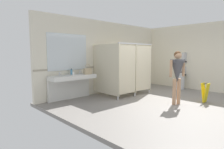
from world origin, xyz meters
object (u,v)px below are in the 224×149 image
object	(u,v)px
trash_bin	(180,80)
handbag	(88,71)
wet_floor_sign	(205,93)
paper_towel_dispenser_lower	(184,71)
soap_dispenser	(71,72)
paper_towel_dispenser_upper	(185,58)
paper_cup	(73,74)
person_standing	(177,71)

from	to	relation	value
trash_bin	handbag	distance (m)	4.27
trash_bin	handbag	bearing A→B (deg)	160.54
handbag	wet_floor_sign	xyz separation A→B (m)	(2.35, -3.08, -0.64)
paper_towel_dispenser_lower	soap_dispenser	world-z (taller)	soap_dispenser
paper_towel_dispenser_upper	trash_bin	world-z (taller)	paper_towel_dispenser_upper
trash_bin	handbag	size ratio (longest dim) A/B	2.17
paper_towel_dispenser_lower	handbag	world-z (taller)	handbag
paper_towel_dispenser_lower	wet_floor_sign	size ratio (longest dim) A/B	0.68
paper_towel_dispenser_upper	handbag	distance (m)	4.58
paper_cup	paper_towel_dispenser_lower	bearing A→B (deg)	-16.72
paper_towel_dispenser_lower	person_standing	bearing A→B (deg)	-157.95
paper_towel_dispenser_lower	trash_bin	size ratio (longest dim) A/B	0.55
paper_towel_dispenser_lower	person_standing	world-z (taller)	person_standing
paper_towel_dispenser_upper	handbag	size ratio (longest dim) A/B	1.31
paper_cup	wet_floor_sign	world-z (taller)	paper_cup
trash_bin	handbag	world-z (taller)	handbag
wet_floor_sign	person_standing	bearing A→B (deg)	149.00
trash_bin	paper_cup	distance (m)	4.79
soap_dispenser	person_standing	bearing A→B (deg)	-55.75
person_standing	wet_floor_sign	bearing A→B (deg)	-31.00
paper_towel_dispenser_upper	paper_towel_dispenser_lower	bearing A→B (deg)	90.00
trash_bin	paper_towel_dispenser_lower	bearing A→B (deg)	0.75
soap_dispenser	paper_cup	bearing A→B (deg)	-107.06
wet_floor_sign	soap_dispenser	bearing A→B (deg)	129.79
person_standing	handbag	bearing A→B (deg)	120.05
paper_cup	soap_dispenser	bearing A→B (deg)	72.94
paper_towel_dispenser_upper	wet_floor_sign	size ratio (longest dim) A/B	0.74
handbag	paper_towel_dispenser_upper	bearing A→B (deg)	-17.99
trash_bin	person_standing	bearing A→B (deg)	-155.30
person_standing	soap_dispenser	size ratio (longest dim) A/B	7.95
person_standing	paper_towel_dispenser_upper	bearing A→B (deg)	21.96
paper_towel_dispenser_upper	trash_bin	xyz separation A→B (m)	(-0.35, 0.00, -0.99)
paper_towel_dispenser_upper	person_standing	distance (m)	3.10
paper_towel_dispenser_lower	person_standing	size ratio (longest dim) A/B	0.26
paper_towel_dispenser_upper	soap_dispenser	distance (m)	5.12
paper_towel_dispenser_upper	soap_dispenser	bearing A→B (deg)	160.43
person_standing	wet_floor_sign	xyz separation A→B (m)	(0.87, -0.52, -0.71)
person_standing	wet_floor_sign	size ratio (longest dim) A/B	2.60
paper_towel_dispenser_lower	wet_floor_sign	xyz separation A→B (m)	(-1.99, -1.68, -0.44)
paper_towel_dispenser_lower	wet_floor_sign	world-z (taller)	paper_towel_dispenser_lower
paper_towel_dispenser_upper	wet_floor_sign	xyz separation A→B (m)	(-1.99, -1.68, -1.06)
paper_cup	trash_bin	bearing A→B (deg)	-17.99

